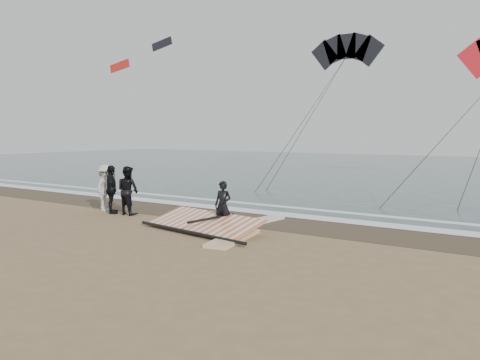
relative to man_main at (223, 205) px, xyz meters
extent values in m
plane|color=#8C704C|center=(0.15, -2.39, -0.80)|extent=(120.00, 120.00, 0.00)
cube|color=#233838|center=(0.15, 30.61, -0.79)|extent=(120.00, 54.00, 0.02)
cube|color=#4C3D2B|center=(0.15, 2.11, -0.80)|extent=(120.00, 2.80, 0.01)
cube|color=white|center=(0.15, 3.51, -0.78)|extent=(120.00, 0.90, 0.01)
cube|color=white|center=(0.15, 5.21, -0.78)|extent=(120.00, 0.45, 0.01)
imported|color=black|center=(0.00, 0.00, 0.00)|extent=(0.62, 0.44, 1.61)
cube|color=silver|center=(1.11, -1.07, -0.75)|extent=(1.10, 2.62, 0.10)
cube|color=beige|center=(0.38, 1.62, -0.75)|extent=(0.96, 2.43, 0.10)
imported|color=black|center=(-4.74, 0.35, 0.14)|extent=(0.96, 0.77, 1.89)
imported|color=black|center=(-5.44, 0.15, 0.15)|extent=(1.13, 1.11, 1.91)
imported|color=#B8B8B3|center=(-6.14, 0.45, 0.14)|extent=(1.17, 1.41, 1.89)
cube|color=black|center=(-0.56, 0.06, -0.75)|extent=(2.84, 1.09, 0.11)
cube|color=#DE5825|center=(-0.36, -0.54, -0.50)|extent=(4.25, 2.19, 0.43)
cylinder|color=black|center=(-0.36, -1.32, -0.69)|extent=(4.65, 0.85, 0.11)
cylinder|color=black|center=(-0.06, -0.54, -0.35)|extent=(0.41, 2.01, 0.09)
cylinder|color=#262626|center=(5.07, 14.03, 3.03)|extent=(0.04, 0.04, 16.60)
cylinder|color=#262626|center=(-4.53, 16.84, 3.92)|extent=(0.04, 0.04, 18.66)
cylinder|color=#262626|center=(-4.52, 17.44, 3.92)|extent=(0.04, 0.04, 17.65)
cube|color=black|center=(-29.27, 29.61, 12.76)|extent=(3.12, 0.12, 1.47)
cube|color=red|center=(-32.08, 25.61, 9.98)|extent=(3.11, 0.12, 1.40)
camera|label=1|loc=(8.67, -12.43, 2.34)|focal=35.00mm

